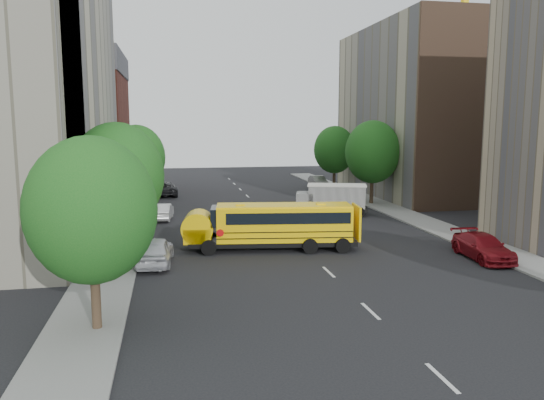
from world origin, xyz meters
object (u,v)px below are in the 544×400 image
object	(u,v)px
street_tree_2	(137,157)
school_bus	(271,224)
street_tree_0	(92,210)
parked_car_0	(155,251)
safari_truck	(332,199)
parked_car_2	(164,189)
street_tree_4	(373,152)
parked_car_1	(163,211)
street_tree_1	(117,176)
parked_car_5	(318,182)
street_tree_5	(335,150)
parked_car_3	(483,247)
parked_car_4	(346,193)

from	to	relation	value
street_tree_2	school_bus	xyz separation A→B (m)	(8.95, -16.44, -3.20)
street_tree_0	parked_car_0	bearing A→B (deg)	78.24
street_tree_0	safari_truck	bearing A→B (deg)	54.50
street_tree_2	school_bus	world-z (taller)	street_tree_2
street_tree_2	parked_car_2	bearing A→B (deg)	77.71
street_tree_4	parked_car_1	size ratio (longest dim) A/B	2.01
street_tree_1	street_tree_2	world-z (taller)	street_tree_1
safari_truck	street_tree_0	bearing A→B (deg)	-108.45
safari_truck	parked_car_5	bearing A→B (deg)	94.63
street_tree_5	parked_car_3	bearing A→B (deg)	-92.43
parked_car_2	parked_car_3	size ratio (longest dim) A/B	1.11
street_tree_2	safari_truck	bearing A→B (deg)	-16.88
parked_car_3	parked_car_5	distance (m)	35.02
parked_car_3	parked_car_4	bearing A→B (deg)	94.30
street_tree_0	parked_car_1	distance (m)	23.89
parked_car_2	parked_car_5	xyz separation A→B (m)	(18.40, 3.90, -0.05)
safari_truck	parked_car_4	distance (m)	8.24
street_tree_5	school_bus	distance (m)	31.44
street_tree_0	parked_car_3	world-z (taller)	street_tree_0
street_tree_5	parked_car_2	bearing A→B (deg)	-174.51
parked_car_3	street_tree_2	bearing A→B (deg)	137.84
street_tree_5	parked_car_0	world-z (taller)	street_tree_5
street_tree_0	street_tree_5	xyz separation A→B (m)	(22.00, 40.00, 0.06)
street_tree_2	parked_car_4	size ratio (longest dim) A/B	1.63
parked_car_4	parked_car_5	world-z (taller)	parked_car_4
parked_car_2	parked_car_0	bearing A→B (deg)	85.88
street_tree_4	parked_car_0	world-z (taller)	street_tree_4
safari_truck	parked_car_0	world-z (taller)	safari_truck
street_tree_4	street_tree_1	bearing A→B (deg)	-140.71
parked_car_4	parked_car_3	bearing A→B (deg)	-90.76
parked_car_2	parked_car_3	xyz separation A→B (m)	(18.40, -31.12, -0.04)
street_tree_2	street_tree_0	bearing A→B (deg)	-90.00
street_tree_5	parked_car_2	xyz separation A→B (m)	(-19.80, -1.90, -3.94)
safari_truck	parked_car_0	xyz separation A→B (m)	(-14.49, -13.76, -0.61)
street_tree_0	street_tree_2	xyz separation A→B (m)	(0.00, 28.00, 0.19)
street_tree_0	street_tree_1	size ratio (longest dim) A/B	0.94
parked_car_4	parked_car_1	bearing A→B (deg)	-160.88
street_tree_0	parked_car_5	bearing A→B (deg)	63.87
street_tree_0	safari_truck	size ratio (longest dim) A/B	1.13
street_tree_4	parked_car_5	xyz separation A→B (m)	(-1.40, 14.00, -4.36)
school_bus	parked_car_5	size ratio (longest dim) A/B	2.42
street_tree_4	parked_car_3	world-z (taller)	street_tree_4
street_tree_2	street_tree_5	distance (m)	25.06
street_tree_2	safari_truck	xyz separation A→B (m)	(16.42, -4.98, -3.43)
parked_car_1	parked_car_3	world-z (taller)	parked_car_3
street_tree_0	parked_car_1	bearing A→B (deg)	84.64
street_tree_2	school_bus	distance (m)	18.99
parked_car_0	parked_car_2	xyz separation A→B (m)	(0.27, 28.84, -0.03)
parked_car_0	street_tree_0	bearing A→B (deg)	82.18
parked_car_1	safari_truck	bearing A→B (deg)	-175.92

